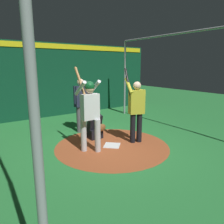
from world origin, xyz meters
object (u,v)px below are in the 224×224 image
catcher (95,126)px  visitor (136,108)px  home_plate (112,145)px  batter (90,110)px  umpire (81,102)px

catcher → visitor: size_ratio=0.45×
catcher → visitor: 1.39m
catcher → visitor: (0.95, 0.78, 0.64)m
home_plate → batter: (-0.03, -0.66, 1.08)m
batter → umpire: size_ratio=1.22×
batter → visitor: 1.40m
home_plate → visitor: bearing=78.8°
batter → visitor: batter is taller
umpire → visitor: (1.79, 0.79, 0.02)m
home_plate → umpire: size_ratio=0.24×
batter → umpire: bearing=159.8°
home_plate → batter: batter is taller
home_plate → batter: bearing=-92.5°
home_plate → catcher: (-0.81, -0.05, 0.36)m
catcher → umpire: size_ratio=0.54×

